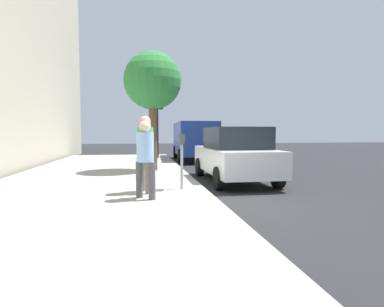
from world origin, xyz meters
TOP-DOWN VIEW (x-y plane):
  - ground_plane at (0.00, 0.00)m, footprint 80.00×80.00m
  - sidewalk_slab at (0.00, 3.00)m, footprint 28.00×6.00m
  - parking_meter at (0.95, 0.62)m, footprint 0.36×0.12m
  - pedestrian_at_meter at (0.59, 1.55)m, footprint 0.53×0.40m
  - pedestrian_bystander at (-0.14, 1.56)m, footprint 0.40×0.42m
  - parked_sedan_near at (2.77, -1.35)m, footprint 4.41×1.98m
  - parked_van_far at (10.62, -1.35)m, footprint 5.26×2.26m
  - street_tree at (5.11, 1.19)m, footprint 2.19×2.19m
  - traffic_signal at (10.85, 0.62)m, footprint 0.24×0.44m

SIDE VIEW (x-z plane):
  - ground_plane at x=0.00m, z-range 0.00..0.00m
  - sidewalk_slab at x=0.00m, z-range 0.00..0.15m
  - parked_sedan_near at x=2.77m, z-range 0.01..1.78m
  - pedestrian_bystander at x=-0.14m, z-range 0.29..2.00m
  - parking_meter at x=0.95m, z-range 0.46..1.87m
  - pedestrian_at_meter at x=0.59m, z-range 0.33..2.18m
  - parked_van_far at x=10.62m, z-range 0.17..2.35m
  - traffic_signal at x=10.85m, z-range 0.78..4.38m
  - street_tree at x=5.11m, z-range 1.26..5.79m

